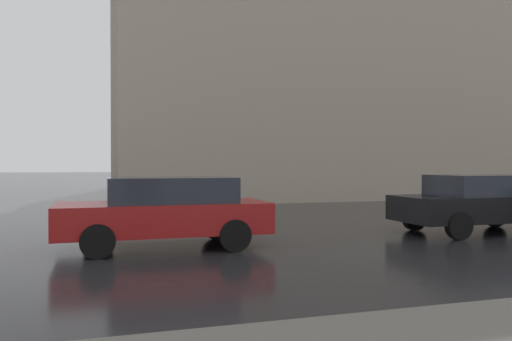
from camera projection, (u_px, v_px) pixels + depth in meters
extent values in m
cube|color=tan|center=(336.00, 24.00, 31.32)|extent=(17.00, 26.88, 20.94)
cube|color=black|center=(479.00, 208.00, 12.21)|extent=(1.75, 4.10, 0.60)
cube|color=#232833|center=(484.00, 185.00, 12.25)|extent=(1.54, 2.46, 0.50)
cylinder|color=black|center=(459.00, 226.00, 11.06)|extent=(0.20, 0.62, 0.62)
cylinder|color=black|center=(414.00, 218.00, 12.64)|extent=(0.20, 0.62, 0.62)
cylinder|color=black|center=(495.00, 215.00, 13.37)|extent=(0.20, 0.62, 0.62)
cube|color=maroon|center=(164.00, 217.00, 9.97)|extent=(1.75, 4.10, 0.60)
cube|color=#232833|center=(171.00, 190.00, 10.01)|extent=(1.54, 2.46, 0.50)
cylinder|color=black|center=(98.00, 241.00, 8.82)|extent=(0.20, 0.62, 0.62)
cylinder|color=black|center=(98.00, 230.00, 10.39)|extent=(0.20, 0.62, 0.62)
cylinder|color=black|center=(235.00, 235.00, 9.55)|extent=(0.20, 0.62, 0.62)
cylinder|color=black|center=(216.00, 225.00, 11.13)|extent=(0.20, 0.62, 0.62)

